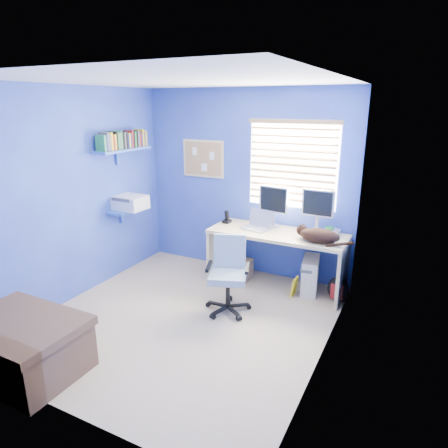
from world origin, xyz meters
The scene contains 23 objects.
floor centered at (0.00, 0.00, 0.00)m, with size 3.00×3.20×0.00m, color tan.
ceiling centered at (0.00, 0.00, 2.50)m, with size 3.00×3.20×0.00m, color white.
wall_back centered at (0.00, 1.60, 1.25)m, with size 3.00×0.01×2.50m, color #2C3FA2.
wall_front centered at (0.00, -1.60, 1.25)m, with size 3.00×0.01×2.50m, color #2C3FA2.
wall_left centered at (-1.50, 0.00, 1.25)m, with size 0.01×3.20×2.50m, color #2C3FA2.
wall_right centered at (1.50, 0.00, 1.25)m, with size 0.01×3.20×2.50m, color #2C3FA2.
desk centered at (0.60, 1.26, 0.37)m, with size 1.72×0.65×0.74m, color tan.
laptop centered at (0.30, 1.25, 0.85)m, with size 0.33×0.26×0.22m, color silver.
monitor_left centered at (0.46, 1.46, 1.01)m, with size 0.40×0.12×0.54m, color silver.
monitor_right centered at (1.03, 1.52, 1.01)m, with size 0.40×0.12×0.54m, color silver.
phone centered at (-0.16, 1.34, 0.82)m, with size 0.09×0.11×0.17m, color black.
mug centered at (1.20, 1.45, 0.79)m, with size 0.10×0.09×0.10m, color #247D3B.
cd_spindle centered at (1.26, 1.48, 0.78)m, with size 0.13×0.13×0.07m, color silver.
cat centered at (1.16, 1.11, 0.82)m, with size 0.47×0.24×0.17m, color black.
tower_pc centered at (1.04, 1.30, 0.23)m, with size 0.19×0.44×0.45m, color beige.
drawer_boxes centered at (0.05, 1.26, 0.14)m, with size 0.35×0.28×0.27m, color tan.
yellow_book centered at (0.90, 1.10, 0.12)m, with size 0.03×0.17×0.24m, color yellow.
backpack centered at (1.41, 1.21, 0.15)m, with size 0.26×0.20×0.30m, color black.
bed_corner centered at (-0.80, -1.40, 0.25)m, with size 1.03×0.73×0.49m, color brown.
office_chair centered at (0.32, 0.43, 0.32)m, with size 0.64×0.64×0.86m.
window_blinds centered at (0.65, 1.57, 1.55)m, with size 1.15×0.05×1.10m.
corkboard centered at (-0.65, 1.58, 1.55)m, with size 0.64×0.02×0.52m.
wall_shelves centered at (-1.35, 0.75, 1.43)m, with size 0.42×0.90×1.05m.
Camera 1 is at (2.16, -3.31, 2.29)m, focal length 32.00 mm.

